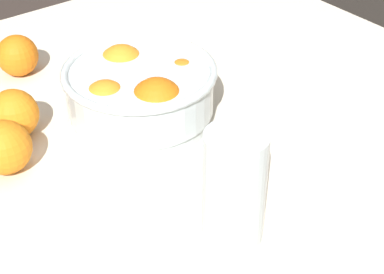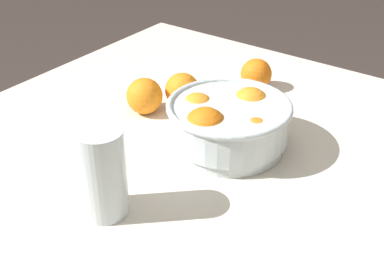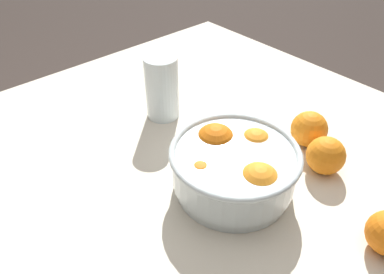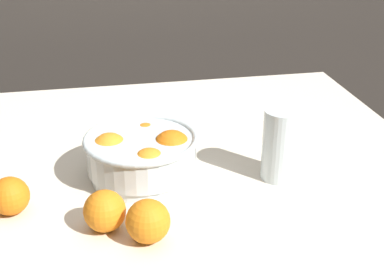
% 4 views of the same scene
% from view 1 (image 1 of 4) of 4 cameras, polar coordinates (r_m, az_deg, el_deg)
% --- Properties ---
extents(dining_table, '(1.12, 1.11, 0.74)m').
position_cam_1_polar(dining_table, '(1.00, -1.16, -4.02)').
color(dining_table, beige).
rests_on(dining_table, ground_plane).
extents(fruit_bowl, '(0.23, 0.23, 0.10)m').
position_cam_1_polar(fruit_bowl, '(0.97, -4.61, 4.01)').
color(fruit_bowl, silver).
rests_on(fruit_bowl, dining_table).
extents(juice_glass, '(0.08, 0.08, 0.15)m').
position_cam_1_polar(juice_glass, '(0.76, 3.75, -5.00)').
color(juice_glass, '#F4A314').
rests_on(juice_glass, dining_table).
extents(orange_loose_near_bowl, '(0.08, 0.08, 0.08)m').
position_cam_1_polar(orange_loose_near_bowl, '(0.92, -16.35, -0.88)').
color(orange_loose_near_bowl, orange).
rests_on(orange_loose_near_bowl, dining_table).
extents(orange_loose_front, '(0.07, 0.07, 0.07)m').
position_cam_1_polar(orange_loose_front, '(0.99, -15.57, 1.98)').
color(orange_loose_front, orange).
rests_on(orange_loose_front, dining_table).
extents(orange_loose_aside, '(0.07, 0.07, 0.07)m').
position_cam_1_polar(orange_loose_aside, '(1.15, -15.26, 7.00)').
color(orange_loose_aside, orange).
rests_on(orange_loose_aside, dining_table).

